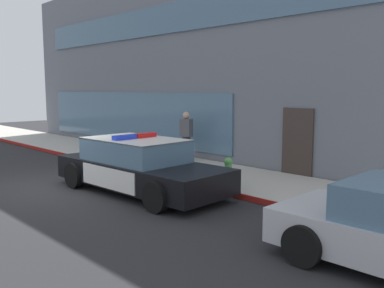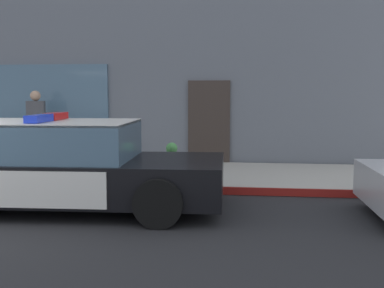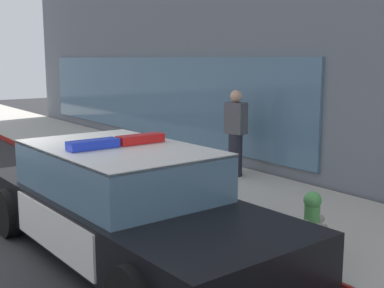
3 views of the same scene
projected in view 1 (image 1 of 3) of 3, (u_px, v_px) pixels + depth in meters
The scene contains 7 objects.
ground at pixel (59, 186), 11.38m from camera, with size 48.00×48.00×0.00m, color #262628.
sidewalk at pixel (169, 165), 14.11m from camera, with size 48.00×2.91×0.15m, color #B2ADA3.
curb_red_paint at pixel (134, 171), 13.10m from camera, with size 28.80×0.04×0.14m, color maroon.
storefront_building at pixel (230, 67), 19.03m from camera, with size 20.62×8.23×7.34m.
police_cruiser at pixel (139, 166), 10.70m from camera, with size 5.09×2.25×1.49m.
fire_hydrant at pixel (228, 172), 10.86m from camera, with size 0.34×0.39×0.73m.
pedestrian_on_sidewalk at pixel (186, 136), 14.54m from camera, with size 0.45×0.35×1.71m.
Camera 1 is at (10.53, -5.13, 2.63)m, focal length 38.96 mm.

